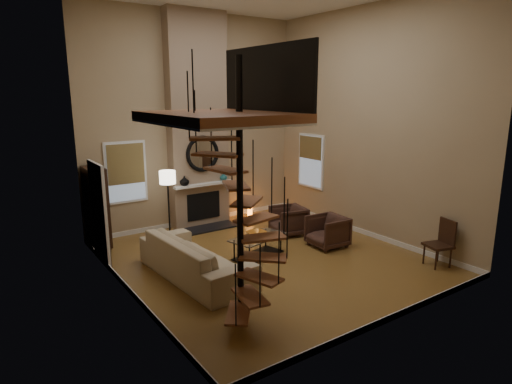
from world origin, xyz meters
TOP-DOWN VIEW (x-y plane):
  - ground at (0.00, 0.00)m, footprint 6.00×6.50m
  - back_wall at (0.00, 3.25)m, footprint 6.00×0.02m
  - front_wall at (0.00, -3.25)m, footprint 6.00×0.02m
  - left_wall at (-3.00, 0.00)m, footprint 0.02×6.50m
  - right_wall at (3.00, 0.00)m, footprint 0.02×6.50m
  - baseboard_back at (0.00, 3.24)m, footprint 6.00×0.02m
  - baseboard_front at (0.00, -3.24)m, footprint 6.00×0.02m
  - baseboard_left at (-2.99, 0.00)m, footprint 0.02×6.50m
  - baseboard_right at (2.99, 0.00)m, footprint 0.02×6.50m
  - chimney_breast at (0.00, 3.06)m, footprint 1.60×0.38m
  - hearth at (0.00, 2.57)m, footprint 1.50×0.60m
  - firebox at (0.00, 2.86)m, footprint 0.95×0.02m
  - mantel at (0.00, 2.78)m, footprint 1.70×0.18m
  - mirror_frame at (0.00, 2.84)m, footprint 0.94×0.10m
  - mirror_disc at (0.00, 2.85)m, footprint 0.80×0.01m
  - vase_left at (-0.55, 2.82)m, footprint 0.24×0.24m
  - vase_right at (0.60, 2.82)m, footprint 0.20×0.20m
  - window_back at (-1.90, 3.22)m, footprint 1.02×0.06m
  - window_right at (2.97, 2.00)m, footprint 0.06×1.02m
  - entry_door at (-2.95, 1.80)m, footprint 0.10×1.05m
  - loft at (-2.04, -1.80)m, footprint 1.70×2.20m
  - spiral_stair at (-1.78, -1.79)m, footprint 1.47×1.47m
  - hutch at (-2.76, 2.82)m, footprint 0.38×0.82m
  - sofa at (-1.69, 0.03)m, footprint 1.27×2.83m
  - armchair_near at (1.50, 1.03)m, footprint 0.94×0.92m
  - armchair_far at (1.70, -0.17)m, footprint 0.86×0.84m
  - coffee_table at (-0.07, 0.22)m, footprint 1.39×0.93m
  - bowl at (-0.07, 0.27)m, footprint 0.42×0.42m
  - book at (0.28, 0.07)m, footprint 0.18×0.24m
  - floor_lamp at (-1.22, 2.32)m, footprint 0.38×0.38m
  - accent_lamp at (1.44, 2.82)m, footprint 0.14×0.14m
  - side_chair at (2.76, -2.33)m, footprint 0.59×0.59m

SIDE VIEW (x-z plane):
  - ground at x=0.00m, z-range -0.01..0.00m
  - hearth at x=0.00m, z-range 0.00..0.04m
  - baseboard_back at x=0.00m, z-range 0.00..0.12m
  - baseboard_front at x=0.00m, z-range 0.00..0.12m
  - baseboard_left at x=-2.99m, z-range 0.00..0.12m
  - baseboard_right at x=2.99m, z-range 0.00..0.12m
  - accent_lamp at x=1.44m, z-range 0.00..0.50m
  - coffee_table at x=-0.07m, z-range 0.05..0.52m
  - armchair_near at x=1.50m, z-range -0.01..0.72m
  - armchair_far at x=1.70m, z-range -0.01..0.72m
  - sofa at x=-1.69m, z-range -0.01..0.80m
  - book at x=0.28m, z-range 0.45..0.47m
  - bowl at x=-0.07m, z-range 0.45..0.55m
  - side_chair at x=2.76m, z-range 0.03..1.02m
  - firebox at x=0.00m, z-range 0.19..0.91m
  - hutch at x=-2.76m, z-range 0.04..1.86m
  - entry_door at x=-2.95m, z-range -0.03..2.13m
  - mantel at x=0.00m, z-range 1.12..1.18m
  - vase_right at x=0.60m, z-range 1.18..1.39m
  - vase_left at x=-0.55m, z-range 1.18..1.43m
  - floor_lamp at x=-1.22m, z-range 0.56..2.27m
  - window_back at x=-1.90m, z-range 0.86..2.38m
  - window_right at x=2.97m, z-range 0.87..2.39m
  - spiral_stair at x=-1.78m, z-range -0.25..3.81m
  - mirror_frame at x=0.00m, z-range 1.48..2.42m
  - mirror_disc at x=0.00m, z-range 1.55..2.35m
  - back_wall at x=0.00m, z-range 0.00..5.50m
  - front_wall at x=0.00m, z-range 0.00..5.50m
  - left_wall at x=-3.00m, z-range 0.00..5.50m
  - right_wall at x=3.00m, z-range 0.00..5.50m
  - chimney_breast at x=0.00m, z-range 0.00..5.50m
  - loft at x=-2.04m, z-range 2.69..3.78m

